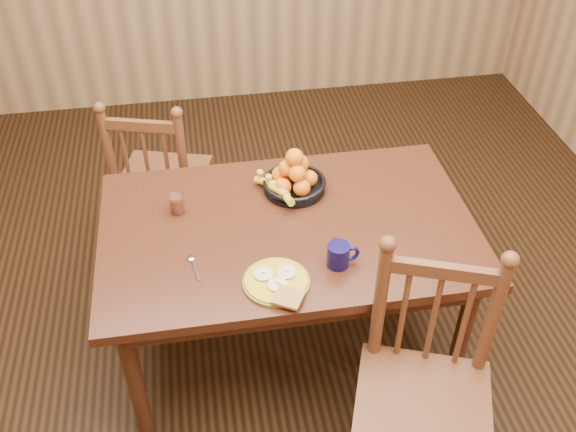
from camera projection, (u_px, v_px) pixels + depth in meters
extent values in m
cube|color=black|center=(288.00, 338.00, 3.23)|extent=(4.50, 5.00, 0.01)
cube|color=black|center=(288.00, 229.00, 2.76)|extent=(1.60, 1.00, 0.04)
cube|color=black|center=(274.00, 184.00, 3.12)|extent=(1.40, 0.04, 0.10)
cube|color=black|center=(306.00, 313.00, 2.49)|extent=(1.40, 0.04, 0.10)
cube|color=black|center=(445.00, 224.00, 2.90)|extent=(0.04, 0.84, 0.10)
cube|color=black|center=(121.00, 260.00, 2.71)|extent=(0.04, 0.84, 0.10)
cylinder|color=black|center=(135.00, 380.00, 2.61)|extent=(0.07, 0.07, 0.70)
cylinder|color=black|center=(462.00, 336.00, 2.78)|extent=(0.07, 0.07, 0.70)
cylinder|color=black|center=(137.00, 249.00, 3.21)|extent=(0.07, 0.07, 0.70)
cylinder|color=black|center=(406.00, 219.00, 3.39)|extent=(0.07, 0.07, 0.70)
cube|color=#492915|center=(163.00, 178.00, 3.48)|extent=(0.56, 0.54, 0.04)
cylinder|color=#492915|center=(207.00, 196.00, 3.75)|extent=(0.04, 0.04, 0.44)
cylinder|color=#492915|center=(146.00, 191.00, 3.79)|extent=(0.04, 0.04, 0.44)
cylinder|color=#492915|center=(194.00, 235.00, 3.49)|extent=(0.04, 0.04, 0.44)
cylinder|color=#492915|center=(127.00, 230.00, 3.52)|extent=(0.04, 0.04, 0.44)
cylinder|color=#492915|center=(183.00, 160.00, 3.14)|extent=(0.05, 0.05, 0.54)
cylinder|color=#492915|center=(109.00, 155.00, 3.18)|extent=(0.05, 0.05, 0.54)
cylinder|color=#492915|center=(147.00, 166.00, 3.19)|extent=(0.02, 0.02, 0.41)
cube|color=#492915|center=(140.00, 125.00, 3.04)|extent=(0.37, 0.13, 0.05)
cube|color=#492915|center=(423.00, 406.00, 2.34)|extent=(0.62, 0.61, 0.04)
cylinder|color=#492915|center=(367.00, 396.00, 2.68)|extent=(0.04, 0.04, 0.48)
cylinder|color=#492915|center=(465.00, 412.00, 2.63)|extent=(0.04, 0.04, 0.48)
cylinder|color=#492915|center=(380.00, 303.00, 2.35)|extent=(0.05, 0.05, 0.58)
cylinder|color=#492915|center=(492.00, 318.00, 2.29)|extent=(0.05, 0.05, 0.58)
cylinder|color=#492915|center=(433.00, 321.00, 2.35)|extent=(0.02, 0.02, 0.45)
cube|color=#492915|center=(444.00, 271.00, 2.19)|extent=(0.39, 0.17, 0.06)
cylinder|color=#59601E|center=(276.00, 282.00, 2.48)|extent=(0.26, 0.26, 0.01)
cylinder|color=gold|center=(276.00, 281.00, 2.47)|extent=(0.24, 0.24, 0.01)
ellipsoid|color=silver|center=(263.00, 274.00, 2.49)|extent=(0.08, 0.08, 0.01)
cube|color=#F2E08C|center=(263.00, 272.00, 2.48)|extent=(0.02, 0.02, 0.01)
ellipsoid|color=silver|center=(286.00, 272.00, 2.49)|extent=(0.08, 0.08, 0.01)
cube|color=#F2E08C|center=(286.00, 270.00, 2.49)|extent=(0.02, 0.02, 0.01)
ellipsoid|color=silver|center=(277.00, 284.00, 2.44)|extent=(0.08, 0.08, 0.01)
cube|color=#F2E08C|center=(277.00, 282.00, 2.43)|extent=(0.02, 0.02, 0.01)
cube|color=brown|center=(288.00, 297.00, 2.39)|extent=(0.14, 0.14, 0.01)
cube|color=silver|center=(338.00, 254.00, 2.60)|extent=(0.01, 0.15, 0.00)
cube|color=silver|center=(336.00, 240.00, 2.67)|extent=(0.03, 0.05, 0.00)
cube|color=silver|center=(196.00, 270.00, 2.53)|extent=(0.03, 0.12, 0.00)
ellipsoid|color=silver|center=(191.00, 257.00, 2.58)|extent=(0.03, 0.04, 0.01)
cylinder|color=#0E0A3B|center=(338.00, 255.00, 2.53)|extent=(0.09, 0.09, 0.10)
torus|color=#0E0A3B|center=(351.00, 254.00, 2.53)|extent=(0.07, 0.02, 0.07)
cylinder|color=black|center=(339.00, 247.00, 2.50)|extent=(0.08, 0.08, 0.00)
cylinder|color=silver|center=(177.00, 204.00, 2.78)|extent=(0.06, 0.06, 0.09)
cylinder|color=maroon|center=(177.00, 205.00, 2.79)|extent=(0.05, 0.05, 0.07)
cylinder|color=black|center=(294.00, 188.00, 2.93)|extent=(0.28, 0.28, 0.02)
torus|color=black|center=(294.00, 182.00, 2.91)|extent=(0.29, 0.29, 0.02)
cylinder|color=black|center=(294.00, 189.00, 2.93)|extent=(0.10, 0.10, 0.01)
sphere|color=orange|center=(310.00, 178.00, 2.91)|extent=(0.07, 0.07, 0.07)
sphere|color=orange|center=(297.00, 170.00, 2.95)|extent=(0.08, 0.08, 0.08)
sphere|color=orange|center=(280.00, 175.00, 2.92)|extent=(0.08, 0.08, 0.08)
sphere|color=orange|center=(283.00, 186.00, 2.86)|extent=(0.07, 0.07, 0.07)
sphere|color=orange|center=(302.00, 188.00, 2.85)|extent=(0.08, 0.08, 0.08)
sphere|color=orange|center=(300.00, 163.00, 2.88)|extent=(0.08, 0.08, 0.08)
sphere|color=orange|center=(286.00, 168.00, 2.86)|extent=(0.07, 0.07, 0.07)
sphere|color=orange|center=(297.00, 173.00, 2.83)|extent=(0.08, 0.08, 0.08)
sphere|color=orange|center=(295.00, 157.00, 2.82)|extent=(0.08, 0.08, 0.08)
cylinder|color=yellow|center=(276.00, 189.00, 2.86)|extent=(0.10, 0.17, 0.07)
cylinder|color=yellow|center=(270.00, 183.00, 2.90)|extent=(0.14, 0.15, 0.07)
cylinder|color=yellow|center=(284.00, 195.00, 2.83)|extent=(0.06, 0.18, 0.07)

